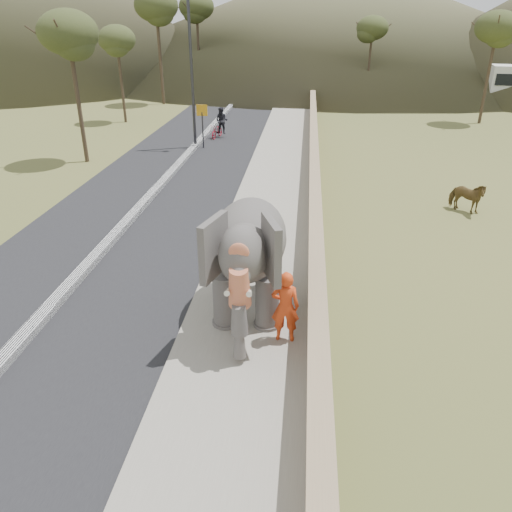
{
  "coord_description": "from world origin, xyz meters",
  "views": [
    {
      "loc": [
        1.24,
        -9.78,
        6.75
      ],
      "look_at": [
        0.2,
        0.65,
        1.7
      ],
      "focal_mm": 35.0,
      "sensor_mm": 36.0,
      "label": 1
    }
  ],
  "objects": [
    {
      "name": "cow",
      "position": [
        7.36,
        8.82,
        0.6
      ],
      "size": [
        1.52,
        1.38,
        1.2
      ],
      "primitive_type": "imported",
      "rotation": [
        0.0,
        0.0,
        0.91
      ],
      "color": "brown",
      "rests_on": "ground"
    },
    {
      "name": "motorcyclist",
      "position": [
        -4.02,
        20.54,
        0.74
      ],
      "size": [
        1.17,
        1.63,
        1.84
      ],
      "color": "maroon",
      "rests_on": "ground"
    },
    {
      "name": "elephant_and_man",
      "position": [
        0.02,
        0.98,
        1.57
      ],
      "size": [
        2.29,
        4.0,
        2.87
      ],
      "color": "#605B57",
      "rests_on": "ground"
    },
    {
      "name": "ground",
      "position": [
        0.0,
        0.0,
        0.0
      ],
      "size": [
        160.0,
        160.0,
        0.0
      ],
      "primitive_type": "plane",
      "color": "olive",
      "rests_on": "ground"
    },
    {
      "name": "parapet",
      "position": [
        1.65,
        10.0,
        0.55
      ],
      "size": [
        0.3,
        120.0,
        1.1
      ],
      "primitive_type": "cube",
      "color": "tan",
      "rests_on": "ground"
    },
    {
      "name": "trees",
      "position": [
        1.41,
        30.13,
        3.86
      ],
      "size": [
        47.59,
        42.8,
        9.13
      ],
      "color": "#473828",
      "rests_on": "ground"
    },
    {
      "name": "median",
      "position": [
        -5.0,
        10.0,
        0.11
      ],
      "size": [
        0.35,
        120.0,
        0.22
      ],
      "primitive_type": "cube",
      "color": "black",
      "rests_on": "ground"
    },
    {
      "name": "walkway",
      "position": [
        0.0,
        10.0,
        0.07
      ],
      "size": [
        3.0,
        120.0,
        0.15
      ],
      "primitive_type": "cube",
      "color": "#9E9687",
      "rests_on": "ground"
    },
    {
      "name": "road",
      "position": [
        -5.0,
        10.0,
        0.01
      ],
      "size": [
        7.0,
        120.0,
        0.03
      ],
      "primitive_type": "cube",
      "color": "black",
      "rests_on": "ground"
    },
    {
      "name": "hill_far",
      "position": [
        5.0,
        70.0,
        7.0
      ],
      "size": [
        80.0,
        80.0,
        14.0
      ],
      "primitive_type": "cone",
      "color": "brown",
      "rests_on": "ground"
    },
    {
      "name": "distant_car",
      "position": [
        18.47,
        36.83,
        0.72
      ],
      "size": [
        4.42,
        2.27,
        1.44
      ],
      "primitive_type": "imported",
      "rotation": [
        0.0,
        0.0,
        1.43
      ],
      "color": "silver",
      "rests_on": "ground"
    },
    {
      "name": "signboard",
      "position": [
        -4.5,
        17.85,
        1.64
      ],
      "size": [
        0.6,
        0.08,
        2.4
      ],
      "color": "#2D2D33",
      "rests_on": "ground"
    },
    {
      "name": "lamppost",
      "position": [
        -4.69,
        18.03,
        4.87
      ],
      "size": [
        1.76,
        0.36,
        8.0
      ],
      "color": "#323237",
      "rests_on": "ground"
    }
  ]
}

